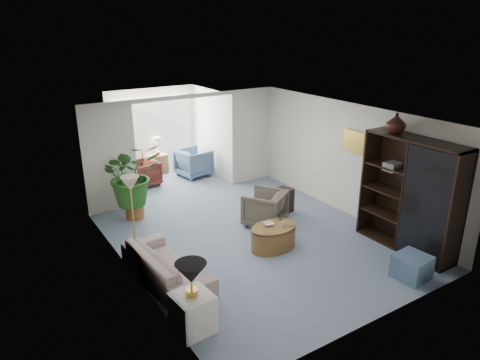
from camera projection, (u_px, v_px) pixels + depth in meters
floor at (256, 240)px, 8.83m from camera, size 6.00×6.00×0.00m
sunroom_floor at (171, 181)px, 12.07m from camera, size 2.60×2.60×0.00m
back_pier_left at (110, 159)px, 9.81m from camera, size 1.20×0.12×2.50m
back_pier_right at (251, 136)px, 11.74m from camera, size 1.20×0.12×2.50m
back_header at (185, 97)px, 10.37m from camera, size 2.60×0.12×0.10m
window_pane at (152, 124)px, 12.45m from camera, size 2.20×0.02×1.50m
window_blinds at (153, 124)px, 12.43m from camera, size 2.20×0.02×1.50m
framed_picture at (355, 142)px, 9.42m from camera, size 0.04×0.50×0.40m
sofa at (167, 266)px, 7.34m from camera, size 0.91×2.04×0.58m
end_table at (193, 313)px, 6.17m from camera, size 0.56×0.56×0.58m
table_lamp at (191, 273)px, 5.95m from camera, size 0.44×0.44×0.30m
floor_lamp at (130, 184)px, 8.30m from camera, size 0.36×0.36×0.28m
coffee_table at (273, 237)px, 8.47m from camera, size 1.14×1.14×0.45m
coffee_bowl at (269, 224)px, 8.43m from camera, size 0.24×0.24×0.05m
coffee_cup at (283, 224)px, 8.37m from camera, size 0.12×0.12×0.09m
wingback_chair at (265, 208)px, 9.42m from camera, size 1.12×1.12×0.75m
side_table_dark at (282, 201)px, 10.04m from camera, size 0.53×0.46×0.55m
entertainment_cabinet at (410, 195)px, 8.19m from camera, size 0.52×1.95×2.17m
cabinet_urn at (396, 123)px, 8.15m from camera, size 0.36×0.36×0.37m
ottoman at (412, 267)px, 7.48m from camera, size 0.56×0.56×0.42m
plant_pot at (135, 211)px, 9.80m from camera, size 0.40×0.40×0.32m
house_plant at (132, 174)px, 9.50m from camera, size 1.26×1.09×1.40m
sunroom_chair_blue at (194, 163)px, 12.39m from camera, size 0.97×0.95×0.77m
sunroom_chair_maroon at (143, 174)px, 11.64m from camera, size 0.85×0.83×0.68m
sunroom_table at (159, 164)px, 12.64m from camera, size 0.50×0.42×0.55m
shelf_clutter at (418, 193)px, 7.98m from camera, size 0.30×1.15×1.06m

